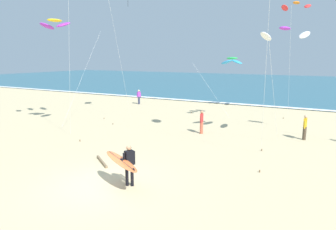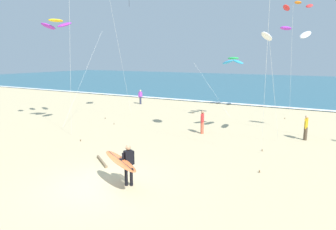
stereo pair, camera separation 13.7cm
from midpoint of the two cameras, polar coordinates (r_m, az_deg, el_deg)
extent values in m
plane|color=#CCB789|center=(13.08, -12.05, -12.60)|extent=(160.00, 160.00, 0.00)
cube|color=#2D6075|center=(63.18, 21.40, 5.39)|extent=(160.00, 60.00, 0.08)
cube|color=white|center=(34.10, 14.82, 1.88)|extent=(160.00, 0.91, 0.01)
cylinder|color=black|center=(12.68, -7.98, -11.07)|extent=(0.13, 0.13, 0.88)
cylinder|color=black|center=(12.64, -7.03, -11.12)|extent=(0.13, 0.13, 0.88)
cube|color=black|center=(12.40, -7.59, -7.92)|extent=(0.32, 0.39, 0.60)
cube|color=white|center=(12.47, -7.83, -7.62)|extent=(0.09, 0.19, 0.32)
sphere|color=#A87A59|center=(12.27, -7.64, -6.06)|extent=(0.21, 0.21, 0.21)
cylinder|color=black|center=(12.26, -8.55, -7.62)|extent=(0.09, 0.09, 0.26)
cylinder|color=black|center=(12.31, -9.03, -8.20)|extent=(0.26, 0.18, 0.14)
cylinder|color=black|center=(12.52, -6.66, -7.91)|extent=(0.09, 0.09, 0.56)
ellipsoid|color=orange|center=(12.26, -9.06, -8.48)|extent=(2.32, 1.44, 0.31)
cube|color=#333333|center=(12.25, -9.07, -8.32)|extent=(1.86, 0.87, 0.21)
cube|color=#262628|center=(11.48, -6.75, -10.15)|extent=(0.11, 0.06, 0.14)
ellipsoid|color=red|center=(29.04, 24.46, 18.01)|extent=(0.60, 1.17, 0.54)
ellipsoid|color=orange|center=(29.25, 22.67, 18.75)|extent=(0.60, 1.16, 0.20)
ellipsoid|color=red|center=(29.39, 20.80, 18.16)|extent=(0.60, 1.17, 0.54)
cylinder|color=silver|center=(28.04, 21.60, 8.99)|extent=(0.14, 1.79, 9.06)
cylinder|color=brown|center=(27.63, 20.58, -0.54)|extent=(0.06, 0.06, 0.10)
ellipsoid|color=purple|center=(23.87, -21.79, 15.14)|extent=(0.76, 1.16, 0.53)
ellipsoid|color=yellow|center=(23.19, -20.54, 16.20)|extent=(0.76, 1.16, 0.20)
ellipsoid|color=purple|center=(22.46, -19.09, 15.64)|extent=(0.76, 1.16, 0.53)
cylinder|color=silver|center=(24.45, -15.88, 6.83)|extent=(0.35, 4.27, 7.07)
cylinder|color=brown|center=(26.35, -11.98, -0.61)|extent=(0.06, 0.06, 0.10)
ellipsoid|color=white|center=(19.32, 23.91, 13.51)|extent=(0.71, 1.43, 0.62)
ellipsoid|color=purple|center=(19.66, 20.78, 14.88)|extent=(0.71, 1.44, 0.20)
ellipsoid|color=white|center=(19.98, 17.60, 13.80)|extent=(0.71, 1.43, 0.62)
cylinder|color=silver|center=(18.44, 18.84, 4.11)|extent=(0.42, 2.60, 6.17)
cylinder|color=brown|center=(17.84, 16.85, -6.27)|extent=(0.06, 0.06, 0.10)
cylinder|color=silver|center=(19.99, -18.18, 14.40)|extent=(1.64, 0.81, 12.97)
cylinder|color=brown|center=(19.75, -16.29, -4.60)|extent=(0.06, 0.06, 0.10)
ellipsoid|color=#2D99DB|center=(24.99, 10.74, 9.68)|extent=(1.10, 0.79, 0.49)
ellipsoid|color=green|center=(25.66, 11.70, 10.32)|extent=(1.08, 0.79, 0.20)
ellipsoid|color=#2D99DB|center=(26.33, 12.57, 9.66)|extent=(1.10, 0.79, 0.49)
cylinder|color=silver|center=(26.91, 7.77, 4.77)|extent=(3.96, 1.00, 4.55)
cylinder|color=brown|center=(28.44, 4.29, 0.43)|extent=(0.06, 0.06, 0.10)
cylinder|color=black|center=(26.65, -7.65, 20.38)|extent=(0.02, 0.02, 0.93)
cylinder|color=silver|center=(24.89, -8.98, 9.47)|extent=(0.53, 3.07, 9.07)
cylinder|color=brown|center=(24.07, -10.38, -1.62)|extent=(0.06, 0.06, 0.10)
cylinder|color=silver|center=(15.20, 17.71, 11.42)|extent=(0.57, 2.92, 10.68)
cylinder|color=brown|center=(14.63, 16.46, -10.03)|extent=(0.06, 0.06, 0.10)
cylinder|color=#2D334C|center=(34.00, -5.55, 2.74)|extent=(0.22, 0.22, 0.84)
cube|color=purple|center=(33.92, -5.57, 3.89)|extent=(0.30, 0.37, 0.54)
sphere|color=beige|center=(33.87, -5.58, 4.53)|extent=(0.20, 0.20, 0.20)
cylinder|color=purple|center=(34.03, -5.26, 3.75)|extent=(0.08, 0.08, 0.50)
cylinder|color=purple|center=(33.83, -5.88, 3.69)|extent=(0.08, 0.08, 0.50)
cylinder|color=#D8593F|center=(20.90, 6.08, -2.34)|extent=(0.22, 0.22, 0.84)
cube|color=red|center=(20.76, 6.11, -0.48)|extent=(0.25, 0.35, 0.54)
sphere|color=#A87A59|center=(20.68, 6.13, 0.55)|extent=(0.20, 0.20, 0.20)
cylinder|color=red|center=(20.57, 6.01, -0.86)|extent=(0.08, 0.08, 0.50)
cylinder|color=red|center=(20.98, 6.20, -0.64)|extent=(0.08, 0.08, 0.50)
cylinder|color=#4C3D2D|center=(21.04, 23.91, -3.13)|extent=(0.22, 0.22, 0.84)
cube|color=gold|center=(20.90, 24.06, -1.29)|extent=(0.19, 0.33, 0.54)
sphere|color=tan|center=(20.83, 24.14, -0.27)|extent=(0.20, 0.20, 0.20)
cylinder|color=gold|center=(20.71, 23.97, -1.66)|extent=(0.08, 0.08, 0.50)
cylinder|color=gold|center=(21.12, 24.10, -1.45)|extent=(0.08, 0.08, 0.50)
cylinder|color=#846B4C|center=(15.62, -12.46, -8.45)|extent=(1.50, 1.11, 0.12)
camera|label=1|loc=(0.07, -90.25, -0.05)|focal=32.70mm
camera|label=2|loc=(0.07, 89.75, 0.05)|focal=32.70mm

